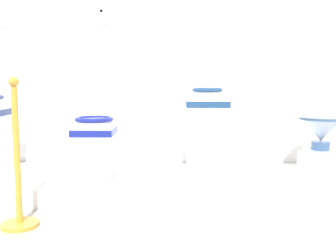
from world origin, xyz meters
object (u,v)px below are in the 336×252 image
(plinth_block_slender_white, at_px, (320,164))
(antique_toilet_slender_white, at_px, (321,128))
(antique_toilet_broad_patterned, at_px, (95,141))
(info_placard_first, at_px, (2,18))
(stanchion_post_near_left, at_px, (18,181))
(info_placard_second, at_px, (105,16))
(plinth_block_broad_patterned, at_px, (95,172))
(antique_toilet_pale_glazed, at_px, (207,116))
(plinth_block_pale_glazed, at_px, (207,160))

(plinth_block_slender_white, height_order, antique_toilet_slender_white, antique_toilet_slender_white)
(antique_toilet_broad_patterned, relative_size, info_placard_first, 2.69)
(antique_toilet_slender_white, distance_m, stanchion_post_near_left, 2.39)
(info_placard_first, bearing_deg, stanchion_post_near_left, -64.97)
(info_placard_second, bearing_deg, plinth_block_broad_patterned, -90.42)
(antique_toilet_pale_glazed, height_order, plinth_block_slender_white, antique_toilet_pale_glazed)
(antique_toilet_broad_patterned, xyz_separation_m, info_placard_first, (-0.96, 0.56, 1.06))
(antique_toilet_pale_glazed, bearing_deg, stanchion_post_near_left, -144.89)
(plinth_block_pale_glazed, xyz_separation_m, antique_toilet_pale_glazed, (-0.00, 0.00, 0.36))
(antique_toilet_slender_white, bearing_deg, antique_toilet_pale_glazed, -178.16)
(antique_toilet_slender_white, relative_size, info_placard_second, 2.55)
(plinth_block_slender_white, distance_m, info_placard_first, 3.13)
(antique_toilet_broad_patterned, bearing_deg, info_placard_first, 149.50)
(antique_toilet_broad_patterned, xyz_separation_m, antique_toilet_slender_white, (1.87, 0.13, 0.10))
(info_placard_first, bearing_deg, plinth_block_slender_white, -8.68)
(plinth_block_pale_glazed, bearing_deg, antique_toilet_pale_glazed, 180.00)
(plinth_block_broad_patterned, xyz_separation_m, info_placard_first, (-0.96, 0.56, 1.32))
(antique_toilet_pale_glazed, relative_size, plinth_block_slender_white, 1.46)
(antique_toilet_broad_patterned, height_order, antique_toilet_slender_white, antique_toilet_slender_white)
(info_placard_second, xyz_separation_m, stanchion_post_near_left, (-0.33, -1.34, -1.21))
(plinth_block_broad_patterned, height_order, info_placard_first, info_placard_first)
(antique_toilet_slender_white, xyz_separation_m, stanchion_post_near_left, (-2.20, -0.91, -0.23))
(antique_toilet_broad_patterned, distance_m, antique_toilet_pale_glazed, 0.94)
(antique_toilet_broad_patterned, bearing_deg, stanchion_post_near_left, -112.94)
(antique_toilet_broad_patterned, height_order, info_placard_first, info_placard_first)
(info_placard_first, xyz_separation_m, info_placard_second, (0.96, 0.00, 0.02))
(plinth_block_broad_patterned, xyz_separation_m, stanchion_post_near_left, (-0.33, -0.78, 0.13))
(plinth_block_slender_white, distance_m, antique_toilet_slender_white, 0.31)
(plinth_block_pale_glazed, xyz_separation_m, antique_toilet_slender_white, (0.95, 0.03, 0.26))
(antique_toilet_broad_patterned, bearing_deg, antique_toilet_pale_glazed, 6.20)
(antique_toilet_slender_white, xyz_separation_m, info_placard_second, (-1.87, 0.43, 0.99))
(plinth_block_broad_patterned, xyz_separation_m, antique_toilet_slender_white, (1.87, 0.13, 0.35))
(info_placard_first, bearing_deg, plinth_block_pale_glazed, -13.87)
(plinth_block_slender_white, bearing_deg, stanchion_post_near_left, -157.59)
(plinth_block_slender_white, distance_m, stanchion_post_near_left, 2.38)
(plinth_block_pale_glazed, height_order, plinth_block_slender_white, plinth_block_pale_glazed)
(plinth_block_slender_white, bearing_deg, antique_toilet_pale_glazed, -178.16)
(antique_toilet_slender_white, distance_m, info_placard_first, 3.02)
(antique_toilet_broad_patterned, height_order, stanchion_post_near_left, stanchion_post_near_left)
(info_placard_first, bearing_deg, info_placard_second, 0.00)
(antique_toilet_broad_patterned, relative_size, plinth_block_slender_white, 1.29)
(antique_toilet_broad_patterned, relative_size, plinth_block_pale_glazed, 1.29)
(plinth_block_broad_patterned, relative_size, antique_toilet_broad_patterned, 0.83)
(plinth_block_pale_glazed, bearing_deg, info_placard_second, 153.18)
(plinth_block_pale_glazed, height_order, info_placard_first, info_placard_first)
(info_placard_first, distance_m, info_placard_second, 0.96)
(antique_toilet_pale_glazed, xyz_separation_m, info_placard_first, (-1.87, 0.46, 0.87))
(plinth_block_pale_glazed, relative_size, antique_toilet_pale_glazed, 0.69)
(plinth_block_broad_patterned, xyz_separation_m, info_placard_second, (0.00, 0.56, 1.34))
(plinth_block_pale_glazed, bearing_deg, antique_toilet_slender_white, 1.84)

